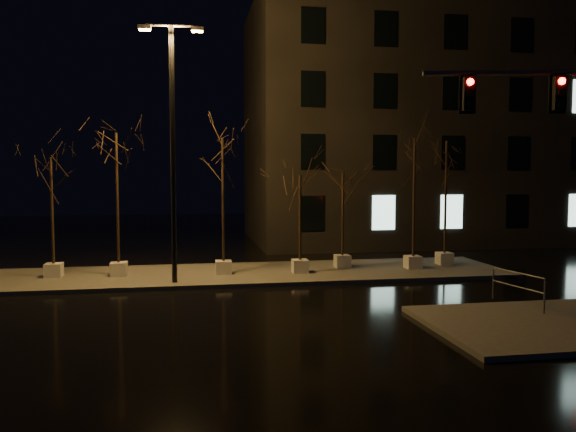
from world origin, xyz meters
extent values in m
plane|color=black|center=(0.00, 0.00, 0.00)|extent=(90.00, 90.00, 0.00)
cube|color=#484640|center=(0.00, 6.00, 0.07)|extent=(22.00, 5.00, 0.15)
cube|color=#484640|center=(7.50, -3.50, 0.07)|extent=(7.00, 5.00, 0.15)
cube|color=black|center=(14.00, 18.00, 7.50)|extent=(25.00, 12.00, 15.00)
cube|color=#BBB8AE|center=(-7.94, 6.28, 0.43)|extent=(0.65, 0.65, 0.55)
cylinder|color=black|center=(-7.94, 6.28, 2.83)|extent=(0.11, 0.11, 4.26)
cube|color=#BBB8AE|center=(-5.39, 6.10, 0.43)|extent=(0.65, 0.65, 0.55)
cylinder|color=black|center=(-5.39, 6.10, 3.32)|extent=(0.11, 0.11, 5.24)
cube|color=#BBB8AE|center=(-1.15, 5.80, 0.43)|extent=(0.65, 0.65, 0.55)
cylinder|color=black|center=(-1.15, 5.80, 3.24)|extent=(0.11, 0.11, 5.07)
cube|color=#BBB8AE|center=(2.04, 5.55, 0.43)|extent=(0.65, 0.65, 0.55)
cylinder|color=black|center=(2.04, 5.55, 2.47)|extent=(0.11, 0.11, 3.54)
cube|color=#BBB8AE|center=(4.17, 6.54, 0.43)|extent=(0.65, 0.65, 0.55)
cylinder|color=black|center=(4.17, 6.54, 2.51)|extent=(0.11, 0.11, 3.63)
cube|color=#BBB8AE|center=(7.16, 5.76, 0.43)|extent=(0.65, 0.65, 0.55)
cylinder|color=black|center=(7.16, 5.76, 3.27)|extent=(0.11, 0.11, 5.14)
cube|color=#BBB8AE|center=(9.02, 6.55, 0.43)|extent=(0.65, 0.65, 0.55)
cylinder|color=black|center=(9.02, 6.55, 3.25)|extent=(0.11, 0.11, 5.10)
cylinder|color=#57595E|center=(5.71, -3.32, 6.98)|extent=(3.93, 1.02, 0.14)
cube|color=black|center=(7.31, -3.68, 6.43)|extent=(0.34, 0.28, 0.90)
cube|color=black|center=(4.97, -3.15, 6.43)|extent=(0.34, 0.28, 0.90)
cylinder|color=black|center=(-3.11, 4.24, 4.97)|extent=(0.19, 0.19, 9.63)
cylinder|color=black|center=(-3.11, 4.24, 9.78)|extent=(2.12, 0.22, 0.10)
cube|color=orange|center=(-4.07, 4.30, 9.64)|extent=(0.50, 0.30, 0.19)
cube|color=orange|center=(-2.14, 4.19, 9.64)|extent=(0.50, 0.30, 0.19)
cylinder|color=#57595E|center=(7.79, -2.64, 0.64)|extent=(0.05, 0.05, 0.99)
cylinder|color=#57595E|center=(7.39, -0.49, 0.64)|extent=(0.05, 0.05, 0.99)
cylinder|color=#57595E|center=(7.59, -1.56, 1.19)|extent=(0.44, 2.16, 0.04)
cylinder|color=#57595E|center=(7.59, -1.56, 0.75)|extent=(0.44, 2.16, 0.04)
camera|label=1|loc=(-2.49, -17.42, 4.22)|focal=35.00mm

